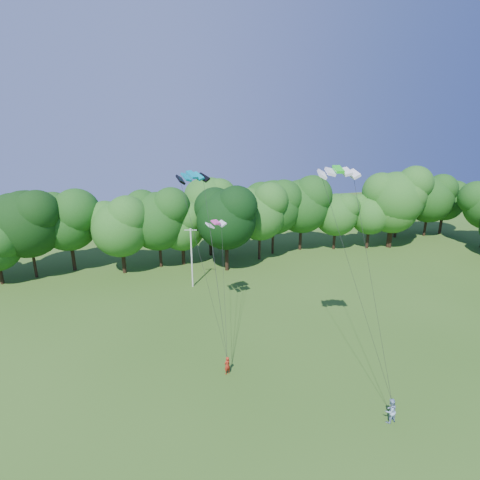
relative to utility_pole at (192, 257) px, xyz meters
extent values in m
plane|color=#2D5517|center=(2.94, -27.89, -3.93)|extent=(160.00, 160.00, 0.00)
cylinder|color=silver|center=(0.00, 0.00, -0.12)|extent=(0.19, 0.19, 7.62)
cube|color=silver|center=(0.00, 0.00, 3.50)|extent=(1.48, 0.53, 0.08)
imported|color=#B12A16|center=(-0.04, -17.87, -3.14)|extent=(0.68, 0.59, 1.58)
imported|color=#97B1D2|center=(9.49, -26.02, -3.00)|extent=(1.00, 0.83, 1.86)
cube|color=#05859B|center=(-1.38, -11.68, 11.70)|extent=(3.00, 2.09, 0.59)
cube|color=#21DF21|center=(7.36, -20.32, 12.86)|extent=(2.98, 1.85, 0.44)
cube|color=#E9409F|center=(1.02, -9.70, 6.86)|extent=(2.07, 1.41, 0.30)
cylinder|color=#341E15|center=(-23.41, 7.68, -2.16)|extent=(0.40, 0.40, 3.55)
cylinder|color=#311D13|center=(5.49, 4.13, -1.71)|extent=(0.48, 0.48, 4.46)
ellipsoid|color=black|center=(5.49, 4.13, 4.17)|extent=(8.91, 8.91, 9.72)
cylinder|color=#332214|center=(33.65, 6.50, -1.77)|extent=(0.47, 0.47, 4.33)
ellipsoid|color=#285D1C|center=(33.65, 6.50, 3.94)|extent=(8.66, 8.66, 9.45)
camera|label=1|loc=(-6.27, -43.29, 15.97)|focal=28.00mm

